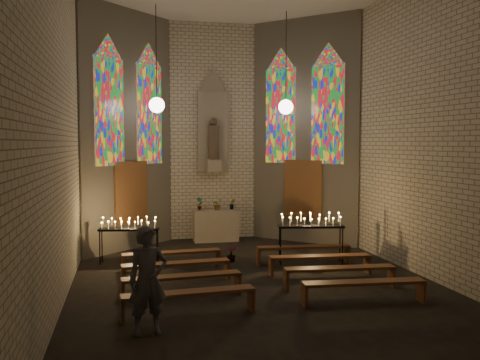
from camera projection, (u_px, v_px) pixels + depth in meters
name	position (u px, v px, depth m)	size (l,w,h in m)	color
floor	(256.00, 285.00, 11.77)	(12.00, 12.00, 0.00)	black
room	(228.00, 122.00, 14.80)	(8.22, 12.43, 7.00)	beige
altar	(216.00, 225.00, 17.05)	(1.40, 0.60, 1.00)	#AEA28E
flower_vase_left	(199.00, 203.00, 16.99)	(0.22, 0.15, 0.43)	#4C723F
flower_vase_center	(217.00, 205.00, 16.99)	(0.31, 0.27, 0.35)	#4C723F
flower_vase_right	(232.00, 204.00, 17.17)	(0.19, 0.15, 0.34)	#4C723F
aisle_flower_pot	(231.00, 254.00, 14.10)	(0.23, 0.23, 0.41)	#4C723F
votive_stand_left	(129.00, 226.00, 13.88)	(1.59, 0.59, 1.14)	black
votive_stand_right	(311.00, 223.00, 13.82)	(1.74, 0.72, 1.25)	black
pew_left_0	(172.00, 255.00, 13.15)	(2.44, 0.52, 0.46)	brown
pew_right_0	(303.00, 249.00, 13.87)	(2.44, 0.52, 0.46)	brown
pew_left_1	(176.00, 266.00, 11.98)	(2.44, 0.52, 0.46)	brown
pew_right_1	(320.00, 259.00, 12.69)	(2.44, 0.52, 0.46)	brown
pew_left_2	(182.00, 279.00, 10.81)	(2.44, 0.52, 0.46)	brown
pew_right_2	(340.00, 271.00, 11.52)	(2.44, 0.52, 0.46)	brown
pew_left_3	(189.00, 296.00, 9.64)	(2.44, 0.52, 0.46)	brown
pew_right_3	(364.00, 285.00, 10.35)	(2.44, 0.52, 0.46)	brown
visitor	(148.00, 280.00, 8.72)	(0.65, 0.43, 1.78)	#464850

